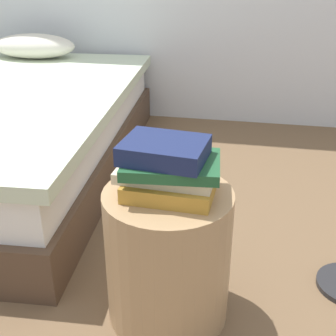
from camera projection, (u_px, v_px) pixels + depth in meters
name	position (u px, v px, depth m)	size (l,w,h in m)	color
ground_plane	(168.00, 309.00, 1.57)	(8.00, 8.00, 0.00)	brown
side_table	(168.00, 255.00, 1.46)	(0.41, 0.41, 0.46)	tan
book_ochre	(170.00, 187.00, 1.34)	(0.26, 0.19, 0.05)	#B7842D
book_cream	(167.00, 173.00, 1.34)	(0.29, 0.17, 0.03)	beige
book_forest	(171.00, 165.00, 1.31)	(0.28, 0.20, 0.03)	#1E512D
book_navy	(164.00, 150.00, 1.30)	(0.24, 0.19, 0.06)	#19234C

